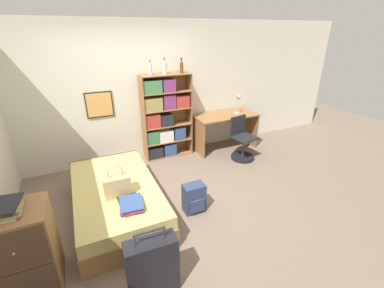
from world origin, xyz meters
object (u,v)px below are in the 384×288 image
object	(u,v)px
suitcase	(152,266)
backpack	(194,198)
handbag	(117,185)
desk	(225,125)
bottle_clear	(181,67)
bottle_green	(150,70)
bottle_brown	(165,68)
bookcase	(164,118)
dresser	(24,251)
desk_lamp	(239,99)
desk_chair	(242,145)
magazine_pile_on_dresser	(5,208)
book_stack_on_bed	(131,204)
bed	(116,198)

from	to	relation	value
suitcase	backpack	xyz separation A→B (m)	(0.90, 0.96, -0.11)
handbag	desk	world-z (taller)	handbag
bottle_clear	handbag	bearing A→B (deg)	-134.36
bottle_green	desk	bearing A→B (deg)	-5.49
desk	backpack	distance (m)	2.31
desk	bottle_brown	bearing A→B (deg)	172.94
suitcase	bookcase	distance (m)	3.08
dresser	bottle_green	distance (m)	3.26
suitcase	desk_lamp	bearing A→B (deg)	43.89
bottle_brown	desk_chair	xyz separation A→B (m)	(1.32, -0.74, -1.49)
magazine_pile_on_dresser	bottle_clear	xyz separation A→B (m)	(2.63, 2.19, 0.81)
book_stack_on_bed	magazine_pile_on_dresser	xyz separation A→B (m)	(-1.13, -0.23, 0.47)
suitcase	desk_chair	bearing A→B (deg)	39.81
dresser	desk_lamp	xyz separation A→B (m)	(3.82, 2.05, 0.61)
handbag	magazine_pile_on_dresser	bearing A→B (deg)	-151.92
bed	magazine_pile_on_dresser	world-z (taller)	magazine_pile_on_dresser
bottle_brown	desk_lamp	size ratio (longest dim) A/B	0.63
magazine_pile_on_dresser	backpack	world-z (taller)	magazine_pile_on_dresser
handbag	bottle_green	distance (m)	2.26
handbag	magazine_pile_on_dresser	world-z (taller)	magazine_pile_on_dresser
magazine_pile_on_dresser	bookcase	xyz separation A→B (m)	(2.24, 2.22, -0.14)
book_stack_on_bed	bed	bearing A→B (deg)	99.91
magazine_pile_on_dresser	bottle_brown	distance (m)	3.29
magazine_pile_on_dresser	book_stack_on_bed	bearing A→B (deg)	11.32
desk_chair	suitcase	bearing A→B (deg)	-140.19
bookcase	desk_chair	world-z (taller)	bookcase
bookcase	bottle_clear	world-z (taller)	bottle_clear
bottle_clear	desk	xyz separation A→B (m)	(0.93, -0.14, -1.22)
magazine_pile_on_dresser	desk_chair	bearing A→B (deg)	22.10
bed	backpack	size ratio (longest dim) A/B	4.67
bottle_brown	desk_chair	size ratio (longest dim) A/B	0.33
bed	magazine_pile_on_dresser	distance (m)	1.50
bottle_green	backpack	bearing A→B (deg)	-90.14
backpack	bookcase	bearing A→B (deg)	83.48
suitcase	desk_chair	xyz separation A→B (m)	(2.49, 2.07, -0.04)
bookcase	bottle_green	size ratio (longest dim) A/B	6.43
desk_chair	backpack	bearing A→B (deg)	-144.94
desk_chair	bottle_brown	bearing A→B (deg)	150.80
suitcase	desk_lamp	size ratio (longest dim) A/B	1.72
bottle_clear	dresser	bearing A→B (deg)	-139.45
desk_chair	backpack	world-z (taller)	desk_chair
bottle_clear	desk	bearing A→B (deg)	-8.33
desk	backpack	size ratio (longest dim) A/B	3.14
desk_chair	backpack	distance (m)	1.95
desk_lamp	magazine_pile_on_dresser	bearing A→B (deg)	-152.36
dresser	bottle_clear	distance (m)	3.65
bed	desk_lamp	bearing A→B (deg)	23.10
magazine_pile_on_dresser	bookcase	bearing A→B (deg)	44.70
handbag	bookcase	size ratio (longest dim) A/B	0.26
desk_lamp	book_stack_on_bed	bearing A→B (deg)	-146.70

